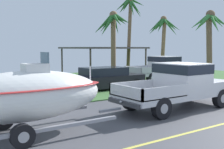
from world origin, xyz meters
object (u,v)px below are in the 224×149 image
Objects in this scene: parked_sedan_near at (106,79)px; palm_tree_mid at (209,29)px; boat_on_trailer at (27,96)px; palm_tree_far_right at (163,30)px; pickup_truck_towing at (181,83)px; parked_pickup_background at (164,67)px; palm_tree_near_left at (113,29)px; palm_tree_near_right at (129,15)px; carport_awning at (103,48)px.

palm_tree_mid is (8.99, -0.75, 3.35)m from parked_sedan_near.
palm_tree_far_right reaches higher than boat_on_trailer.
pickup_truck_towing is 14.06m from palm_tree_far_right.
parked_pickup_background is 4.80m from palm_tree_far_right.
palm_tree_near_right is at bearing 38.08° from palm_tree_near_left.
palm_tree_near_right is at bearing 61.07° from pickup_truck_towing.
pickup_truck_towing is 1.20× the size of parked_sedan_near.
palm_tree_mid is (2.52, -6.71, -1.54)m from palm_tree_near_right.
palm_tree_mid reaches higher than parked_sedan_near.
palm_tree_near_left is at bearing 73.33° from pickup_truck_towing.
parked_sedan_near is at bearing -137.39° from palm_tree_near_right.
carport_awning is at bearing 58.81° from parked_sedan_near.
palm_tree_far_right is (4.81, -2.56, 1.69)m from carport_awning.
parked_pickup_background is at bearing 142.77° from palm_tree_mid.
carport_awning is (10.84, 12.83, 1.33)m from boat_on_trailer.
parked_pickup_background is at bearing -92.29° from palm_tree_near_right.
parked_pickup_background is 5.04m from palm_tree_near_left.
parked_pickup_background is 1.26× the size of parked_sedan_near.
palm_tree_near_right reaches higher than pickup_truck_towing.
palm_tree_near_left is (2.72, 9.08, 2.87)m from pickup_truck_towing.
palm_tree_near_right is 3.33m from palm_tree_far_right.
boat_on_trailer is at bearing -130.19° from carport_awning.
palm_tree_near_left reaches higher than pickup_truck_towing.
carport_awning is (3.95, 6.52, 1.84)m from parked_sedan_near.
palm_tree_mid reaches higher than parked_pickup_background.
palm_tree_near_left reaches higher than carport_awning.
palm_tree_far_right is (2.29, -1.99, -1.37)m from palm_tree_near_right.
parked_pickup_background is 6.48m from palm_tree_near_right.
palm_tree_far_right is (8.76, 3.96, 3.52)m from parked_sedan_near.
parked_pickup_background is at bearing 30.02° from boat_on_trailer.
palm_tree_mid is at bearing -55.27° from carport_awning.
pickup_truck_towing is at bearing -130.88° from parked_pickup_background.
pickup_truck_towing is 1.06× the size of palm_tree_near_left.
boat_on_trailer is 17.06m from palm_tree_mid.
palm_tree_near_left is at bearing 159.23° from parked_pickup_background.
palm_tree_near_right reaches higher than palm_tree_near_left.
carport_awning is at bearing 152.01° from palm_tree_far_right.
palm_tree_near_left is 6.46m from palm_tree_far_right.
parked_pickup_background is (13.17, 7.61, -0.13)m from boat_on_trailer.
pickup_truck_towing reaches higher than parked_pickup_background.
palm_tree_mid is 4.73m from palm_tree_far_right.
parked_sedan_near is 9.63m from palm_tree_mid.
boat_on_trailer is 16.85m from carport_awning.
palm_tree_mid is at bearing -87.18° from palm_tree_far_right.
palm_tree_near_right is (4.06, 3.18, 1.63)m from palm_tree_near_left.
pickup_truck_towing is 9.90m from palm_tree_near_left.
palm_tree_far_right reaches higher than palm_tree_near_left.
palm_tree_mid is (6.58, -3.53, 0.09)m from palm_tree_near_left.
palm_tree_near_right is at bearing 110.62° from palm_tree_mid.
boat_on_trailer is at bearing -160.73° from palm_tree_mid.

